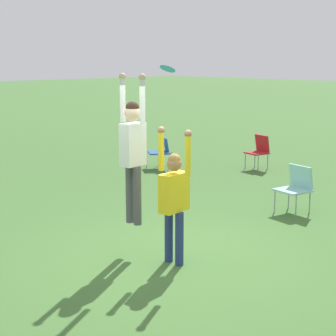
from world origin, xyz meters
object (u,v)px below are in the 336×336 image
object	(u,v)px
person_defending	(174,194)
camping_chair_0	(296,185)
person_jumping	(133,145)
camping_chair_1	(259,149)
frisbee	(168,69)
camping_chair_2	(162,150)

from	to	relation	value
person_defending	camping_chair_0	distance (m)	3.63
person_jumping	camping_chair_1	size ratio (longest dim) A/B	2.49
person_jumping	person_defending	xyz separation A→B (m)	(0.76, 0.09, -0.62)
frisbee	camping_chair_2	world-z (taller)	frisbee
person_jumping	person_defending	bearing A→B (deg)	-90.00
camping_chair_0	frisbee	bearing A→B (deg)	103.23
frisbee	camping_chair_2	size ratio (longest dim) A/B	0.26
person_defending	camping_chair_1	distance (m)	7.35
frisbee	camping_chair_0	world-z (taller)	frisbee
frisbee	camping_chair_1	distance (m)	7.59
person_jumping	camping_chair_0	size ratio (longest dim) A/B	2.51
camping_chair_1	camping_chair_2	bearing A→B (deg)	54.32
person_defending	person_jumping	bearing A→B (deg)	-90.00
camping_chair_0	person_defending	bearing A→B (deg)	105.47
camping_chair_0	camping_chair_1	bearing A→B (deg)	-33.61
person_jumping	camping_chair_2	bearing A→B (deg)	35.90
frisbee	camping_chair_0	xyz separation A→B (m)	(-0.17, 3.58, -2.22)
person_defending	camping_chair_0	bearing A→B (deg)	178.28
camping_chair_1	camping_chair_2	world-z (taller)	camping_chair_1
person_defending	camping_chair_1	bearing A→B (deg)	-159.55
camping_chair_0	camping_chair_2	bearing A→B (deg)	-3.30
frisbee	camping_chair_2	distance (m)	7.36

